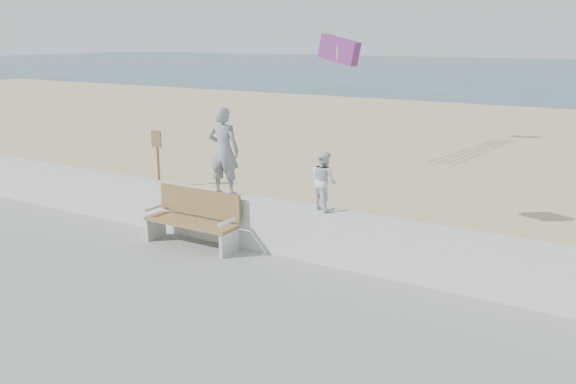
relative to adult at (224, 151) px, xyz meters
name	(u,v)px	position (x,y,z in m)	size (l,w,h in m)	color
ground	(214,304)	(1.26, -2.00, -1.87)	(220.00, 220.00, 0.00)	#2B4557
sand	(419,181)	(1.26, 7.00, -1.83)	(90.00, 40.00, 0.08)	tan
seawall	(284,228)	(1.26, 0.00, -1.24)	(30.00, 0.35, 0.90)	silver
adult	(224,151)	(0.00, 0.00, 0.00)	(0.58, 0.38, 1.58)	gray
child	(324,181)	(2.02, 0.00, -0.30)	(0.48, 0.37, 0.98)	silver
bench	(194,218)	(-0.37, -0.45, -1.18)	(1.80, 0.57, 1.00)	olive
parafoil_kite	(340,50)	(1.40, 1.78, 1.73)	(0.86, 0.34, 0.58)	red
sign	(157,154)	(-4.24, 2.80, -0.93)	(0.32, 0.07, 1.46)	#886141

